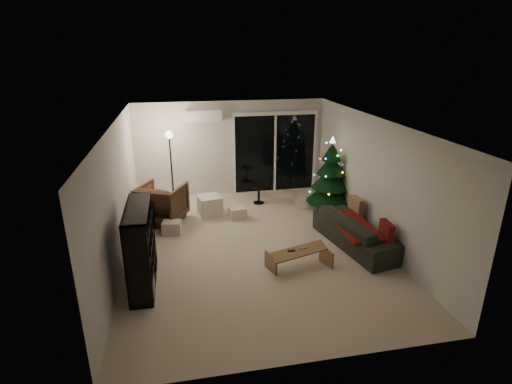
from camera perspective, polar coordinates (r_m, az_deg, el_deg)
room at (r=9.19m, az=0.75°, el=2.43°), size 6.50×7.51×2.60m
bookshelf at (r=6.87m, az=-17.57°, el=-7.65°), size 0.62×1.45×1.41m
media_cabinet at (r=8.58m, az=-16.21°, el=-4.60°), size 0.55×1.10×0.66m
stereo at (r=8.43m, az=-16.47°, el=-2.12°), size 0.33×0.40×0.14m
armchair at (r=9.35m, az=-13.26°, el=-1.51°), size 1.27×1.29×0.89m
ottoman at (r=9.60m, az=-6.62°, el=-1.91°), size 0.61×0.61×0.46m
cardboard_box_a at (r=8.79m, az=-11.93°, el=-4.99°), size 0.43×0.35×0.28m
cardboard_box_b at (r=9.36m, az=-2.62°, el=-3.03°), size 0.41×0.33×0.26m
side_table at (r=10.23m, az=0.39°, el=-0.39°), size 0.43×0.43×0.46m
floor_lamp at (r=9.89m, az=-11.94°, el=2.84°), size 0.30×0.30×1.89m
sofa at (r=8.30m, az=14.29°, el=-5.43°), size 1.22×2.25×0.62m
sofa_throw at (r=8.20m, az=13.73°, el=-4.62°), size 0.66×1.53×0.05m
cushion_a at (r=8.84m, az=14.15°, el=-2.04°), size 0.16×0.42×0.41m
cushion_b at (r=7.79m, az=18.11°, el=-5.53°), size 0.15×0.42×0.41m
coffee_table at (r=7.36m, az=6.16°, el=-9.51°), size 1.17×0.70×0.35m
remote_a at (r=7.23m, az=5.06°, el=-8.36°), size 0.14×0.04×0.02m
remote_b at (r=7.34m, az=6.85°, el=-7.98°), size 0.13×0.08×0.02m
christmas_tree at (r=9.81m, az=10.62°, el=2.61°), size 1.45×1.45×1.83m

